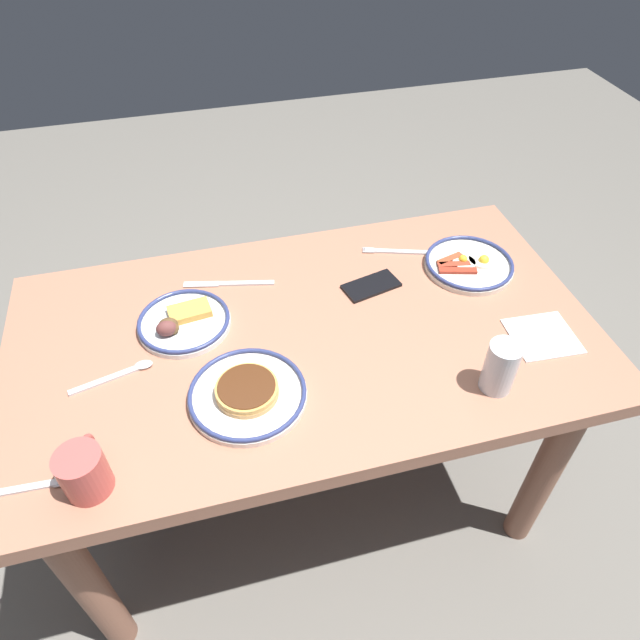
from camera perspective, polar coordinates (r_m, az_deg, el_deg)
ground_plane at (r=1.94m, az=-1.13°, el=-16.71°), size 6.00×6.00×0.00m
dining_table at (r=1.43m, az=-1.48°, el=-4.59°), size 1.38×0.77×0.74m
plate_near_main at (r=1.39m, az=-13.61°, el=-0.17°), size 0.22×0.22×0.05m
plate_center_pancakes at (r=1.57m, az=14.73°, el=5.47°), size 0.23×0.23×0.04m
plate_far_companion at (r=1.21m, az=-7.30°, el=-7.31°), size 0.25×0.25×0.04m
coffee_mug at (r=1.14m, az=-22.64°, el=-13.80°), size 0.09×0.12×0.10m
drinking_glass at (r=1.25m, az=17.61°, el=-4.72°), size 0.07×0.07×0.12m
cell_phone at (r=1.47m, az=5.16°, el=3.45°), size 0.16×0.10×0.01m
paper_napkin at (r=1.43m, az=21.44°, el=-1.52°), size 0.16×0.15×0.00m
fork_near at (r=1.23m, az=-28.22°, el=-14.80°), size 0.20×0.03×0.01m
fork_far at (r=1.59m, az=7.58°, el=6.84°), size 0.18×0.07×0.01m
butter_knife at (r=1.49m, az=-9.16°, el=3.63°), size 0.23×0.07×0.01m
tea_spoon at (r=1.33m, az=-19.13°, el=-5.02°), size 0.18×0.06×0.01m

